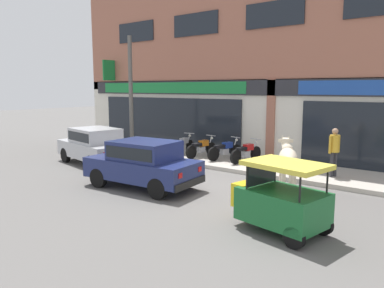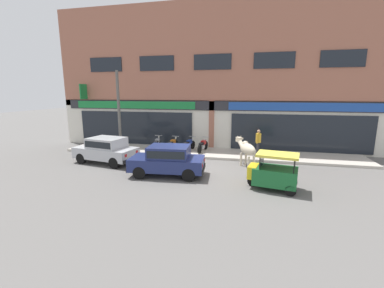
% 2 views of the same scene
% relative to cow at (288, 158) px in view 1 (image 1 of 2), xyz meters
% --- Properties ---
extents(ground_plane, '(90.00, 90.00, 0.00)m').
position_rel_cow_xyz_m(ground_plane, '(-2.50, -1.06, -1.01)').
color(ground_plane, '#605E5B').
extents(sidewalk, '(19.00, 2.82, 0.15)m').
position_rel_cow_xyz_m(sidewalk, '(-2.50, 2.55, -0.93)').
color(sidewalk, '#B7AFA3').
rests_on(sidewalk, ground).
extents(shop_building, '(23.00, 1.40, 9.87)m').
position_rel_cow_xyz_m(shop_building, '(-2.50, 4.23, 3.73)').
color(shop_building, '#9E604C').
rests_on(shop_building, ground).
extents(cow, '(1.27, 1.95, 1.61)m').
position_rel_cow_xyz_m(cow, '(0.00, 0.00, 0.00)').
color(cow, beige).
rests_on(cow, ground).
extents(car_0, '(3.71, 1.89, 1.46)m').
position_rel_cow_xyz_m(car_0, '(-3.66, -2.26, -0.19)').
color(car_0, black).
rests_on(car_0, ground).
extents(car_1, '(3.79, 2.19, 1.46)m').
position_rel_cow_xyz_m(car_1, '(-7.77, -0.89, -0.19)').
color(car_1, black).
rests_on(car_1, ground).
extents(auto_rickshaw, '(2.11, 1.46, 1.52)m').
position_rel_cow_xyz_m(auto_rickshaw, '(1.14, -2.98, -0.35)').
color(auto_rickshaw, black).
rests_on(auto_rickshaw, ground).
extents(motorcycle_0, '(0.54, 1.80, 0.88)m').
position_rel_cow_xyz_m(motorcycle_0, '(-5.98, 2.45, -0.47)').
color(motorcycle_0, black).
rests_on(motorcycle_0, sidewalk).
extents(motorcycle_1, '(0.52, 1.81, 0.88)m').
position_rel_cow_xyz_m(motorcycle_1, '(-4.88, 2.38, -0.47)').
color(motorcycle_1, black).
rests_on(motorcycle_1, sidewalk).
extents(motorcycle_2, '(0.69, 1.78, 0.88)m').
position_rel_cow_xyz_m(motorcycle_2, '(-3.81, 2.54, -0.47)').
color(motorcycle_2, black).
rests_on(motorcycle_2, sidewalk).
extents(motorcycle_3, '(0.58, 1.80, 0.88)m').
position_rel_cow_xyz_m(motorcycle_3, '(-2.85, 2.58, -0.47)').
color(motorcycle_3, black).
rests_on(motorcycle_3, sidewalk).
extents(pedestrian, '(0.32, 0.47, 1.60)m').
position_rel_cow_xyz_m(pedestrian, '(0.64, 2.19, 0.13)').
color(pedestrian, '#2D2D33').
rests_on(pedestrian, sidewalk).
extents(utility_pole, '(0.18, 0.18, 5.15)m').
position_rel_cow_xyz_m(utility_pole, '(-8.12, 1.44, 1.72)').
color(utility_pole, '#595651').
rests_on(utility_pole, sidewalk).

